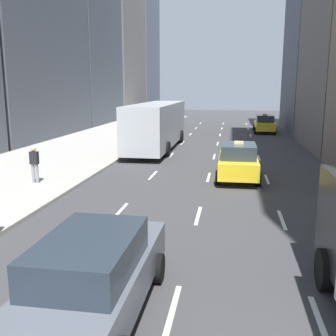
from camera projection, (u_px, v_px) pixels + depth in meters
sidewalk_left at (78, 149)px, 27.61m from camera, size 8.00×66.00×0.15m
lane_markings at (212, 165)px, 22.25m from camera, size 5.72×56.00×0.01m
taxi_lead at (264, 124)px, 38.39m from camera, size 2.02×4.40×1.87m
taxi_second at (238, 161)px, 18.83m from camera, size 2.02×4.40×1.87m
sedan_black_near at (95, 276)px, 7.33m from camera, size 2.02×4.97×1.74m
city_bus at (157, 124)px, 27.96m from camera, size 2.80×11.61×3.25m
pedestrian_far_walking at (34, 163)px, 17.40m from camera, size 0.36×0.22×1.65m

